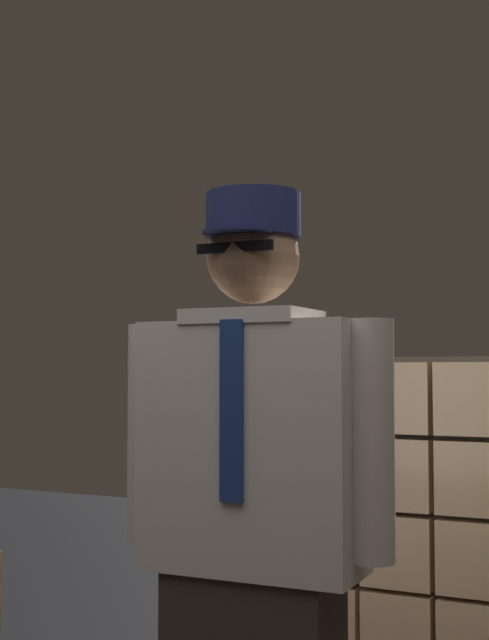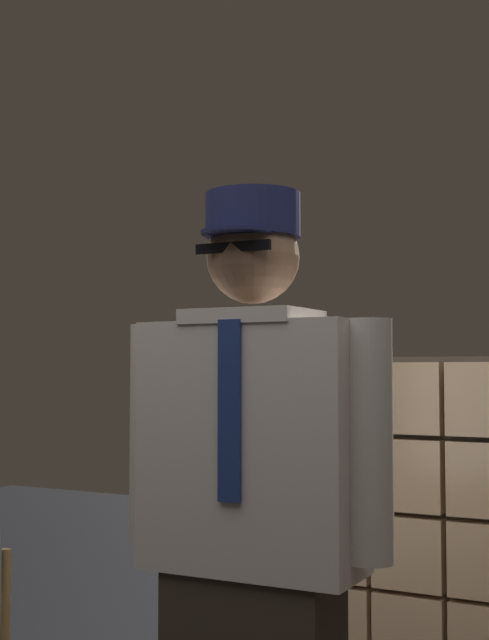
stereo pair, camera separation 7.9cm
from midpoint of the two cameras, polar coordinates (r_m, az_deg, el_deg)
name	(u,v)px [view 2 (the right image)]	position (r m, az deg, el deg)	size (l,w,h in m)	color
glass_block_wall	(374,548)	(3.27, 9.15, -14.51)	(1.64, 0.10, 1.37)	#E0B78C
standing_person	(253,541)	(2.12, 1.66, -14.22)	(0.69, 0.29, 1.73)	#382D23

